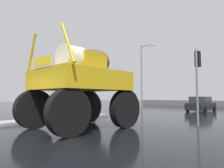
# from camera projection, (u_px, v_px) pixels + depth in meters

# --- Properties ---
(ground_plane) EXTENTS (120.00, 120.00, 0.00)m
(ground_plane) POSITION_uv_depth(u_px,v_px,m) (190.00, 112.00, 20.15)
(ground_plane) COLOR black
(median_island) EXTENTS (1.44, 9.53, 0.15)m
(median_island) POSITION_uv_depth(u_px,v_px,m) (48.00, 119.00, 12.62)
(median_island) COLOR gray
(median_island) RESTS_ON ground
(oversize_sprayer) EXTENTS (3.88, 5.13, 4.45)m
(oversize_sprayer) POSITION_uv_depth(u_px,v_px,m) (81.00, 85.00, 9.58)
(oversize_sprayer) COLOR black
(oversize_sprayer) RESTS_ON ground
(sedan_ahead) EXTENTS (1.98, 4.15, 1.52)m
(sedan_ahead) POSITION_uv_depth(u_px,v_px,m) (201.00, 104.00, 20.64)
(sedan_ahead) COLOR black
(sedan_ahead) RESTS_ON ground
(traffic_signal_near_left) EXTENTS (0.24, 0.54, 4.03)m
(traffic_signal_near_left) POSITION_uv_depth(u_px,v_px,m) (88.00, 80.00, 16.69)
(traffic_signal_near_left) COLOR slate
(traffic_signal_near_left) RESTS_ON ground
(traffic_signal_near_right) EXTENTS (0.24, 0.54, 4.06)m
(traffic_signal_near_right) POSITION_uv_depth(u_px,v_px,m) (198.00, 70.00, 10.76)
(traffic_signal_near_right) COLOR slate
(traffic_signal_near_right) RESTS_ON ground
(streetlight_far_left) EXTENTS (2.21, 0.24, 8.69)m
(streetlight_far_left) POSITION_uv_depth(u_px,v_px,m) (143.00, 73.00, 27.63)
(streetlight_far_left) COLOR slate
(streetlight_far_left) RESTS_ON ground
(bare_tree_left) EXTENTS (3.85, 3.85, 7.55)m
(bare_tree_left) POSITION_uv_depth(u_px,v_px,m) (94.00, 63.00, 25.49)
(bare_tree_left) COLOR #473828
(bare_tree_left) RESTS_ON ground
(roadside_barrier) EXTENTS (30.04, 0.24, 0.90)m
(roadside_barrier) POSITION_uv_depth(u_px,v_px,m) (224.00, 104.00, 30.34)
(roadside_barrier) COLOR #59595B
(roadside_barrier) RESTS_ON ground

